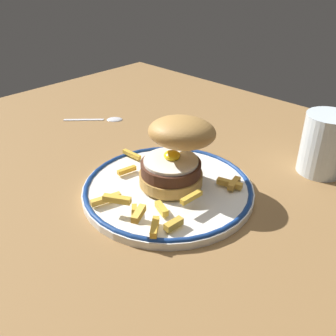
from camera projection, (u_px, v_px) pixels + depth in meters
ground_plane at (129, 199)px, 62.83cm from camera, size 112.97×107.91×4.00cm
dinner_plate at (168, 188)px, 60.42cm from camera, size 27.04×27.04×1.60cm
burger at (177, 150)px, 57.99cm from camera, size 13.99×14.29×11.72cm
fries_pile at (161, 194)px, 56.18cm from camera, size 22.47×20.56×2.80cm
water_glass at (324, 147)px, 64.40cm from camera, size 7.73×7.73×10.53cm
spoon at (108, 118)px, 86.08cm from camera, size 10.53×10.68×0.90cm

